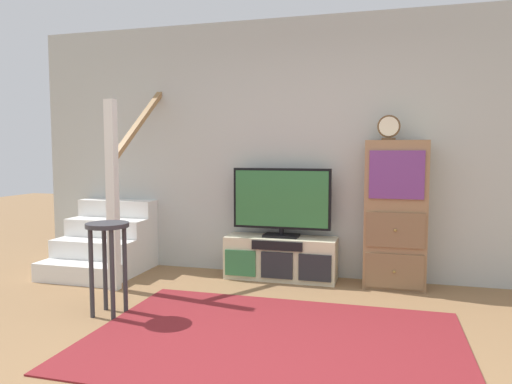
# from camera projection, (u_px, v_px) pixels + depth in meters

# --- Properties ---
(ground_plane) EXTENTS (20.00, 20.00, 0.00)m
(ground_plane) POSITION_uv_depth(u_px,v_px,m) (250.00, 381.00, 2.73)
(ground_plane) COLOR olive
(back_wall) EXTENTS (6.40, 0.12, 2.70)m
(back_wall) POSITION_uv_depth(u_px,v_px,m) (314.00, 148.00, 4.98)
(back_wall) COLOR #B2B7B2
(back_wall) RESTS_ON ground_plane
(area_rug) EXTENTS (2.60, 1.80, 0.01)m
(area_rug) POSITION_uv_depth(u_px,v_px,m) (274.00, 340.00, 3.31)
(area_rug) COLOR maroon
(area_rug) RESTS_ON ground_plane
(media_console) EXTENTS (1.14, 0.38, 0.44)m
(media_console) POSITION_uv_depth(u_px,v_px,m) (281.00, 258.00, 4.90)
(media_console) COLOR beige
(media_console) RESTS_ON ground_plane
(television) EXTENTS (1.02, 0.22, 0.71)m
(television) POSITION_uv_depth(u_px,v_px,m) (281.00, 201.00, 4.87)
(television) COLOR black
(television) RESTS_ON media_console
(side_cabinet) EXTENTS (0.58, 0.38, 1.42)m
(side_cabinet) POSITION_uv_depth(u_px,v_px,m) (395.00, 215.00, 4.57)
(side_cabinet) COLOR #93704C
(side_cabinet) RESTS_ON ground_plane
(desk_clock) EXTENTS (0.21, 0.08, 0.24)m
(desk_clock) POSITION_uv_depth(u_px,v_px,m) (389.00, 128.00, 4.50)
(desk_clock) COLOR #4C3823
(desk_clock) RESTS_ON side_cabinet
(staircase) EXTENTS (1.00, 1.36, 2.20)m
(staircase) POSITION_uv_depth(u_px,v_px,m) (115.00, 235.00, 5.40)
(staircase) COLOR white
(staircase) RESTS_ON ground_plane
(bar_stool_near) EXTENTS (0.34, 0.34, 0.75)m
(bar_stool_near) POSITION_uv_depth(u_px,v_px,m) (108.00, 247.00, 3.79)
(bar_stool_near) COLOR #333338
(bar_stool_near) RESTS_ON ground_plane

